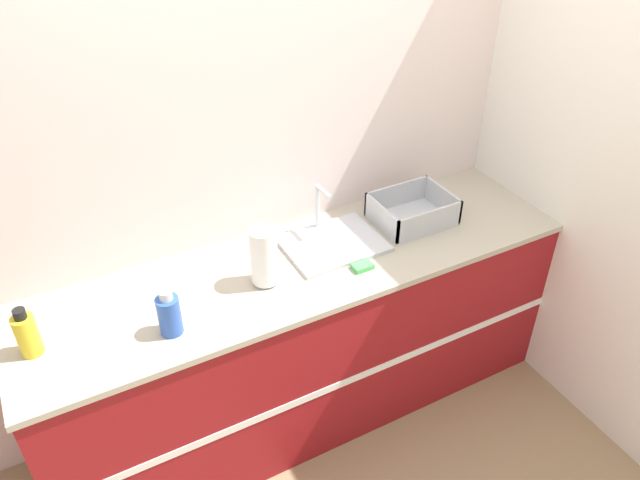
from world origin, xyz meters
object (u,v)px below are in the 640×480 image
object	(u,v)px
paper_towel_roll	(264,256)
bottle_blue	(169,314)
bottle_yellow	(27,334)
dish_rack	(412,213)
sink	(332,241)

from	to	relation	value
paper_towel_roll	bottle_blue	world-z (taller)	paper_towel_roll
bottle_yellow	dish_rack	bearing A→B (deg)	2.05
dish_rack	paper_towel_roll	bearing A→B (deg)	-173.44
dish_rack	bottle_yellow	world-z (taller)	bottle_yellow
dish_rack	bottle_blue	distance (m)	1.28
sink	bottle_yellow	bearing A→B (deg)	-176.93
sink	paper_towel_roll	xyz separation A→B (m)	(-0.38, -0.10, 0.12)
sink	bottle_blue	bearing A→B (deg)	-165.79
sink	bottle_blue	world-z (taller)	sink
sink	paper_towel_roll	size ratio (longest dim) A/B	1.67
sink	bottle_yellow	size ratio (longest dim) A/B	2.15
paper_towel_roll	bottle_yellow	world-z (taller)	paper_towel_roll
sink	dish_rack	distance (m)	0.44
bottle_blue	bottle_yellow	xyz separation A→B (m)	(-0.49, 0.14, 0.00)
paper_towel_roll	bottle_yellow	bearing A→B (deg)	178.05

